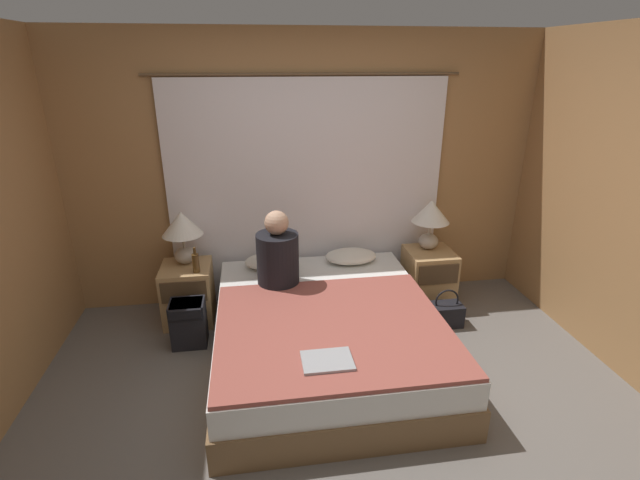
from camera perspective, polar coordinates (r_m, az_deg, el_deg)
name	(u,v)px	position (r m, az deg, el deg)	size (l,w,h in m)	color
ground_plane	(342,417)	(3.33, 2.71, -20.94)	(16.00, 16.00, 0.00)	#66605B
wall_back	(307,172)	(4.37, -1.66, 8.33)	(4.45, 0.06, 2.50)	#A37547
curtain_panel	(308,194)	(4.36, -1.53, 5.73)	(2.75, 0.02, 2.13)	white
bed	(326,334)	(3.72, 0.73, -11.48)	(1.70, 2.07, 0.45)	brown
nightstand_left	(188,293)	(4.37, -15.90, -6.30)	(0.43, 0.46, 0.53)	tan
nightstand_right	(428,277)	(4.63, 13.19, -4.41)	(0.43, 0.46, 0.53)	tan
lamp_left	(182,229)	(4.21, -16.59, 1.33)	(0.35, 0.35, 0.48)	#B2A899
lamp_right	(431,216)	(4.48, 13.46, 2.85)	(0.35, 0.35, 0.48)	#B2A899
pillow_left	(271,261)	(4.28, -6.00, -2.59)	(0.49, 0.32, 0.12)	silver
pillow_right	(351,256)	(4.37, 3.81, -2.00)	(0.49, 0.32, 0.12)	silver
blanket_on_bed	(332,327)	(3.35, 1.55, -10.66)	(1.64, 1.44, 0.03)	#994C42
person_left_in_bed	(278,255)	(3.87, -5.23, -1.91)	(0.35, 0.35, 0.66)	black
beer_bottle_on_left_stand	(196,263)	(4.08, -15.05, -2.70)	(0.06, 0.06, 0.23)	#513819
laptop_on_bed	(327,361)	(2.99, 0.90, -14.62)	(0.32, 0.24, 0.02)	#9EA0A5
backpack_on_floor	(188,321)	(4.03, -15.90, -9.53)	(0.28, 0.26, 0.39)	black
handbag_on_floor	(446,314)	(4.35, 15.19, -8.74)	(0.29, 0.19, 0.35)	black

